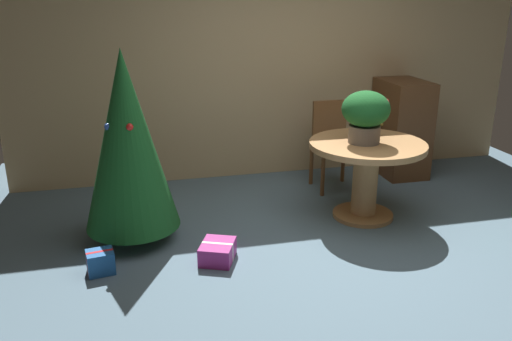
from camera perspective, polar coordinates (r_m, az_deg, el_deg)
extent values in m
plane|color=slate|center=(4.56, 9.20, -8.78)|extent=(6.60, 6.60, 0.00)
cube|color=tan|center=(6.18, 1.94, 11.43)|extent=(6.00, 0.10, 2.60)
cylinder|color=#B27F4C|center=(5.29, 11.44, -4.67)|extent=(0.58, 0.58, 0.04)
cylinder|color=#B27F4C|center=(5.16, 11.69, -1.11)|extent=(0.24, 0.24, 0.66)
cylinder|color=#B27F4C|center=(5.06, 11.96, 2.70)|extent=(1.09, 1.09, 0.06)
cylinder|color=#665B51|center=(5.01, 11.61, 3.88)|extent=(0.29, 0.29, 0.16)
ellipsoid|color=#195623|center=(4.96, 11.79, 6.52)|extent=(0.44, 0.44, 0.33)
sphere|color=red|center=(4.90, 10.59, 6.71)|extent=(0.07, 0.07, 0.07)
sphere|color=red|center=(4.93, 10.75, 6.59)|extent=(0.08, 0.08, 0.08)
sphere|color=red|center=(5.03, 10.89, 7.70)|extent=(0.08, 0.08, 0.08)
sphere|color=red|center=(4.98, 13.81, 7.16)|extent=(0.07, 0.07, 0.07)
cylinder|color=brown|center=(5.82, 10.77, -0.34)|extent=(0.04, 0.04, 0.43)
cylinder|color=brown|center=(5.68, 7.22, -0.65)|extent=(0.04, 0.04, 0.43)
cylinder|color=brown|center=(6.14, 9.38, 0.76)|extent=(0.04, 0.04, 0.43)
cylinder|color=brown|center=(6.01, 5.99, 0.50)|extent=(0.04, 0.04, 0.43)
cube|color=brown|center=(5.84, 8.45, 2.33)|extent=(0.43, 0.41, 0.05)
cube|color=brown|center=(5.93, 7.92, 5.24)|extent=(0.39, 0.05, 0.47)
cylinder|color=brown|center=(4.84, -12.96, -6.47)|extent=(0.10, 0.10, 0.14)
cone|color=#195623|center=(4.55, -13.72, 3.12)|extent=(0.81, 0.81, 1.54)
sphere|color=gold|center=(4.85, -14.74, 0.21)|extent=(0.06, 0.06, 0.06)
sphere|color=red|center=(4.85, -15.74, -0.35)|extent=(0.07, 0.07, 0.07)
sphere|color=red|center=(4.36, -13.49, 4.59)|extent=(0.06, 0.06, 0.06)
sphere|color=#2D51A8|center=(4.45, -15.71, 4.58)|extent=(0.06, 0.06, 0.06)
sphere|color=red|center=(4.61, -14.04, 6.63)|extent=(0.06, 0.06, 0.06)
cube|color=#1E569E|center=(4.35, -16.44, -9.47)|extent=(0.23, 0.21, 0.18)
cube|color=red|center=(4.35, -16.44, -9.47)|extent=(0.21, 0.06, 0.18)
cube|color=#9E287A|center=(4.37, -4.17, -8.75)|extent=(0.36, 0.39, 0.16)
cube|color=silver|center=(4.37, -4.17, -8.75)|extent=(0.25, 0.13, 0.16)
cube|color=brown|center=(6.48, 15.39, 4.45)|extent=(0.48, 0.69, 1.12)
sphere|color=#B29338|center=(6.35, 13.45, 4.85)|extent=(0.04, 0.04, 0.04)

